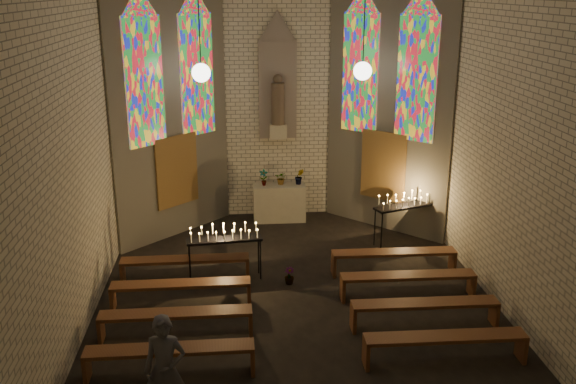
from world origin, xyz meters
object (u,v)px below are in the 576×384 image
at_px(altar, 279,203).
at_px(votive_stand_right, 406,202).
at_px(aisle_flower_pot, 289,276).
at_px(visitor, 165,370).
at_px(votive_stand_left, 224,236).

bearing_deg(altar, votive_stand_right, -31.66).
relative_size(aisle_flower_pot, votive_stand_right, 0.22).
relative_size(aisle_flower_pot, visitor, 0.22).
xyz_separation_m(aisle_flower_pot, votive_stand_right, (3.07, 2.11, 0.87)).
relative_size(aisle_flower_pot, votive_stand_left, 0.22).
relative_size(altar, votive_stand_right, 0.82).
bearing_deg(votive_stand_left, aisle_flower_pot, -20.52).
distance_m(votive_stand_left, visitor, 4.79).
distance_m(altar, visitor, 8.63).
distance_m(altar, votive_stand_left, 3.92).
distance_m(aisle_flower_pot, votive_stand_left, 1.65).
xyz_separation_m(altar, visitor, (-2.24, -8.32, 0.34)).
bearing_deg(votive_stand_left, altar, 62.15).
bearing_deg(aisle_flower_pot, altar, 89.04).
height_order(votive_stand_right, visitor, visitor).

